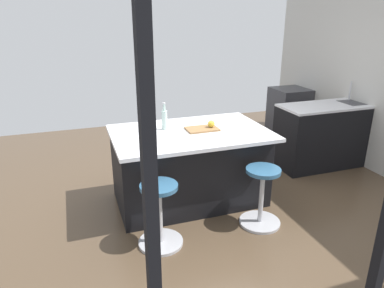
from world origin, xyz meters
TOP-DOWN VIEW (x-y plane):
  - ground_plane at (0.00, 0.00)m, footprint 6.80×6.80m
  - sink_cabinet at (-2.27, -0.38)m, footprint 1.90×0.60m
  - oven_range at (-2.27, -1.68)m, footprint 0.60×0.61m
  - kitchen_island at (0.21, -0.00)m, footprint 1.75×1.14m
  - stool_by_window at (-0.34, 0.74)m, footprint 0.44×0.44m
  - stool_middle at (0.76, 0.74)m, footprint 0.44×0.44m
  - cutting_board at (0.07, 0.03)m, footprint 0.36×0.24m
  - apple_yellow at (-0.05, 0.03)m, footprint 0.08×0.08m
  - water_bottle at (0.46, -0.13)m, footprint 0.06×0.06m

SIDE VIEW (x-z plane):
  - ground_plane at x=0.00m, z-range 0.00..0.00m
  - stool_by_window at x=-0.34m, z-range -0.02..0.63m
  - stool_middle at x=0.76m, z-range -0.02..0.63m
  - oven_range at x=-2.27m, z-range 0.00..0.89m
  - kitchen_island at x=0.21m, z-range 0.00..0.90m
  - sink_cabinet at x=-2.27m, z-range -0.13..1.07m
  - cutting_board at x=0.07m, z-range 0.89..0.91m
  - apple_yellow at x=-0.05m, z-range 0.91..0.99m
  - water_bottle at x=0.46m, z-range 0.86..1.17m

